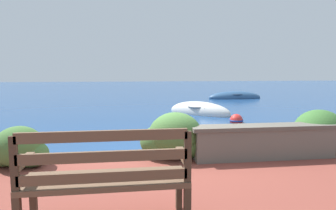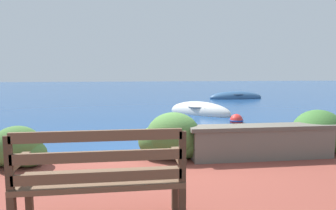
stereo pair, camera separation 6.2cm
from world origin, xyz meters
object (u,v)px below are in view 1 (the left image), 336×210
(park_bench, at_px, (106,176))
(rowboat_mid, at_px, (235,97))
(rowboat_nearest, at_px, (199,112))
(mooring_buoy, at_px, (236,120))

(park_bench, height_order, rowboat_mid, park_bench)
(rowboat_nearest, relative_size, rowboat_mid, 0.78)
(rowboat_nearest, height_order, mooring_buoy, rowboat_nearest)
(rowboat_nearest, xyz_separation_m, rowboat_mid, (3.57, 5.80, -0.01))
(rowboat_nearest, relative_size, mooring_buoy, 5.58)
(rowboat_mid, xyz_separation_m, mooring_buoy, (-2.88, -7.83, 0.01))
(rowboat_nearest, distance_m, rowboat_mid, 6.81)
(park_bench, distance_m, mooring_buoy, 7.29)
(park_bench, distance_m, rowboat_mid, 15.57)
(park_bench, bearing_deg, mooring_buoy, 57.94)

